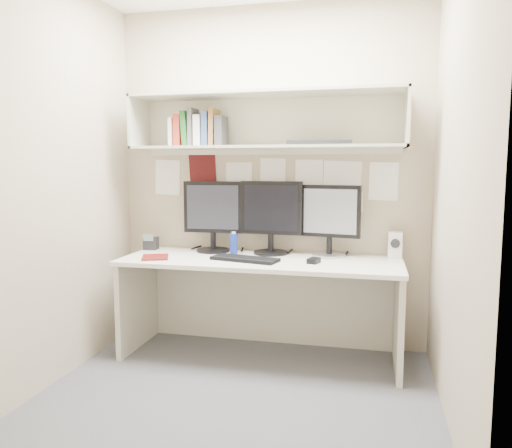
% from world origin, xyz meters
% --- Properties ---
extents(floor, '(2.40, 2.00, 0.01)m').
position_xyz_m(floor, '(0.00, 0.00, 0.00)').
color(floor, '#4A4A4F').
rests_on(floor, ground).
extents(wall_back, '(2.40, 0.02, 2.60)m').
position_xyz_m(wall_back, '(0.00, 1.00, 1.30)').
color(wall_back, tan).
rests_on(wall_back, ground).
extents(wall_front, '(2.40, 0.02, 2.60)m').
position_xyz_m(wall_front, '(0.00, -1.00, 1.30)').
color(wall_front, tan).
rests_on(wall_front, ground).
extents(wall_left, '(0.02, 2.00, 2.60)m').
position_xyz_m(wall_left, '(-1.20, 0.00, 1.30)').
color(wall_left, tan).
rests_on(wall_left, ground).
extents(wall_right, '(0.02, 2.00, 2.60)m').
position_xyz_m(wall_right, '(1.20, 0.00, 1.30)').
color(wall_right, tan).
rests_on(wall_right, ground).
extents(desk, '(2.00, 0.70, 0.73)m').
position_xyz_m(desk, '(0.00, 0.65, 0.37)').
color(desk, silver).
rests_on(desk, floor).
extents(overhead_hutch, '(2.00, 0.38, 0.40)m').
position_xyz_m(overhead_hutch, '(0.00, 0.86, 1.72)').
color(overhead_hutch, beige).
rests_on(overhead_hutch, wall_back).
extents(pinned_papers, '(1.92, 0.01, 0.48)m').
position_xyz_m(pinned_papers, '(0.00, 0.99, 1.25)').
color(pinned_papers, white).
rests_on(pinned_papers, wall_back).
extents(monitor_left, '(0.47, 0.26, 0.55)m').
position_xyz_m(monitor_left, '(-0.43, 0.87, 1.02)').
color(monitor_left, black).
rests_on(monitor_left, desk).
extents(monitor_center, '(0.47, 0.26, 0.55)m').
position_xyz_m(monitor_center, '(0.03, 0.87, 1.02)').
color(monitor_center, black).
rests_on(monitor_center, desk).
extents(monitor_right, '(0.45, 0.25, 0.52)m').
position_xyz_m(monitor_right, '(0.47, 0.87, 1.01)').
color(monitor_right, '#A5A5AA').
rests_on(monitor_right, desk).
extents(keyboard, '(0.50, 0.28, 0.02)m').
position_xyz_m(keyboard, '(-0.09, 0.55, 0.74)').
color(keyboard, black).
rests_on(keyboard, desk).
extents(mouse, '(0.09, 0.12, 0.03)m').
position_xyz_m(mouse, '(0.39, 0.57, 0.75)').
color(mouse, black).
rests_on(mouse, desk).
extents(speaker, '(0.10, 0.10, 0.19)m').
position_xyz_m(speaker, '(0.94, 0.89, 0.83)').
color(speaker, silver).
rests_on(speaker, desk).
extents(blue_bottle, '(0.06, 0.06, 0.18)m').
position_xyz_m(blue_bottle, '(-0.23, 0.75, 0.81)').
color(blue_bottle, navy).
rests_on(blue_bottle, desk).
extents(maroon_notebook, '(0.25, 0.28, 0.01)m').
position_xyz_m(maroon_notebook, '(-0.75, 0.50, 0.74)').
color(maroon_notebook, '#5D120F').
rests_on(maroon_notebook, desk).
extents(desk_phone, '(0.12, 0.11, 0.13)m').
position_xyz_m(desk_phone, '(-0.94, 0.84, 0.78)').
color(desk_phone, black).
rests_on(desk_phone, desk).
extents(book_stack, '(0.42, 0.17, 0.28)m').
position_xyz_m(book_stack, '(-0.52, 0.82, 1.66)').
color(book_stack, white).
rests_on(book_stack, overhead_hutch).
extents(hutch_tray, '(0.47, 0.21, 0.03)m').
position_xyz_m(hutch_tray, '(0.39, 0.81, 1.56)').
color(hutch_tray, black).
rests_on(hutch_tray, overhead_hutch).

